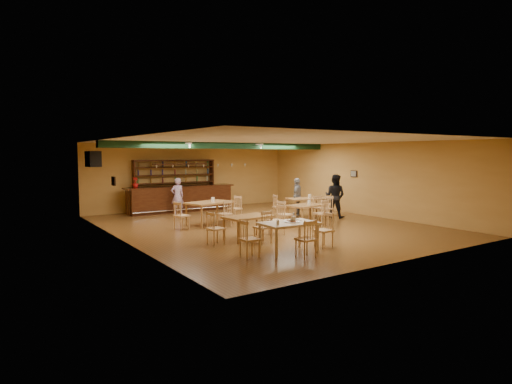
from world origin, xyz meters
TOP-DOWN VIEW (x-y plane):
  - floor at (0.00, 0.00)m, footprint 12.00×12.00m
  - ceiling_beam at (0.00, 2.80)m, footprint 10.00×0.30m
  - track_rail_left at (-1.80, 3.40)m, footprint 0.05×2.50m
  - track_rail_right at (1.40, 3.40)m, footprint 0.05×2.50m
  - ac_unit at (-4.80, 4.20)m, footprint 0.34×0.70m
  - picture_left at (-4.97, 1.00)m, footprint 0.04×0.34m
  - picture_right at (4.97, 0.50)m, footprint 0.04×0.34m
  - bar_counter at (-0.94, 5.15)m, footprint 4.93×0.85m
  - back_bar_hutch at (-0.94, 5.78)m, footprint 3.81×0.40m
  - poinsettia at (-2.95, 5.15)m, footprint 0.33×0.33m
  - dining_table_a at (-1.51, 1.28)m, footprint 1.84×1.36m
  - dining_table_b at (2.62, 0.82)m, footprint 1.68×1.21m
  - dining_table_c at (-1.84, -1.78)m, footprint 1.49×0.99m
  - dining_table_d at (1.46, -0.54)m, footprint 1.53×1.06m
  - near_table at (-1.85, -3.74)m, footprint 1.48×0.98m
  - pizza_tray at (-1.75, -3.74)m, footprint 0.49×0.49m
  - parmesan_shaker at (-2.31, -3.90)m, footprint 0.08×0.08m
  - napkin_stack at (-1.49, -3.54)m, footprint 0.22×0.18m
  - pizza_server at (-1.59, -3.69)m, footprint 0.33×0.12m
  - side_plate at (-1.28, -3.95)m, footprint 0.23×0.23m
  - patron_bar at (-1.45, 4.33)m, footprint 0.57×0.39m
  - patron_right_a at (3.42, 0.02)m, footprint 0.95×1.04m
  - patron_right_b at (2.66, 1.46)m, footprint 0.95×0.84m

SIDE VIEW (x-z plane):
  - floor at x=0.00m, z-range 0.00..0.00m
  - dining_table_d at x=1.46m, z-range 0.00..0.70m
  - dining_table_c at x=-1.84m, z-range 0.00..0.71m
  - dining_table_b at x=2.62m, z-range 0.00..0.76m
  - near_table at x=-1.85m, z-range 0.00..0.77m
  - dining_table_a at x=-1.51m, z-range 0.00..0.82m
  - bar_counter at x=-0.94m, z-range 0.00..1.13m
  - patron_bar at x=-1.45m, z-range 0.00..1.54m
  - patron_right_b at x=2.66m, z-range 0.00..1.54m
  - side_plate at x=-1.28m, z-range 0.77..0.79m
  - pizza_tray at x=-1.75m, z-range 0.77..0.79m
  - napkin_stack at x=-1.49m, z-range 0.77..0.80m
  - pizza_server at x=-1.59m, z-range 0.79..0.79m
  - parmesan_shaker at x=-2.31m, z-range 0.77..0.88m
  - patron_right_a at x=3.42m, z-range 0.00..1.73m
  - back_bar_hutch at x=-0.94m, z-range 0.00..2.28m
  - poinsettia at x=-2.95m, z-range 1.13..1.58m
  - picture_left at x=-4.97m, z-range 1.56..1.84m
  - picture_right at x=4.97m, z-range 1.56..1.84m
  - ac_unit at x=-4.80m, z-range 2.11..2.59m
  - ceiling_beam at x=0.00m, z-range 2.75..3.00m
  - track_rail_left at x=-1.80m, z-range 2.92..2.96m
  - track_rail_right at x=1.40m, z-range 2.92..2.96m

